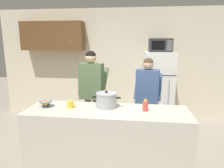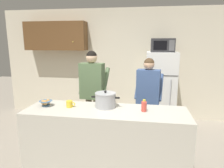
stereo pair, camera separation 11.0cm
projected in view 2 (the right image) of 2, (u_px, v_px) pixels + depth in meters
name	position (u px, v px, depth m)	size (l,w,h in m)	color
back_wall_unit	(114.00, 60.00, 4.92)	(6.00, 0.48, 2.60)	beige
kitchen_island	(106.00, 141.00, 2.89)	(2.24, 0.68, 0.92)	beige
refrigerator	(160.00, 89.00, 4.47)	(0.64, 0.68, 1.62)	white
microwave	(163.00, 45.00, 4.25)	(0.48, 0.37, 0.28)	#2D2D30
person_near_pot	(92.00, 86.00, 3.68)	(0.55, 0.46, 1.68)	#726656
person_by_sink	(148.00, 92.00, 3.58)	(0.52, 0.46, 1.57)	#726656
cooking_pot	(105.00, 100.00, 2.89)	(0.41, 0.30, 0.25)	#ADAFB5
coffee_mug	(70.00, 104.00, 2.90)	(0.13, 0.09, 0.10)	yellow
bread_bowl	(46.00, 103.00, 2.94)	(0.19, 0.19, 0.10)	#4C7299
bottle_near_edge	(144.00, 106.00, 2.72)	(0.07, 0.07, 0.16)	#D84C3F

